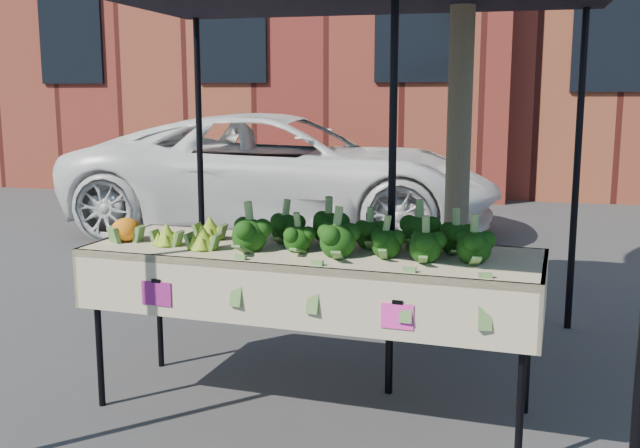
# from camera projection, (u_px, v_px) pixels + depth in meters

# --- Properties ---
(ground) EXTENTS (90.00, 90.00, 0.00)m
(ground) POSITION_uv_depth(u_px,v_px,m) (317.00, 399.00, 4.19)
(ground) COLOR #363639
(table) EXTENTS (2.45, 0.97, 0.90)m
(table) POSITION_uv_depth(u_px,v_px,m) (311.00, 330.00, 3.98)
(table) COLOR beige
(table) RESTS_ON ground
(canopy) EXTENTS (3.16, 3.16, 2.74)m
(canopy) POSITION_uv_depth(u_px,v_px,m) (334.00, 154.00, 4.21)
(canopy) COLOR black
(canopy) RESTS_ON ground
(broccoli_heap) EXTENTS (1.34, 0.54, 0.22)m
(broccoli_heap) POSITION_uv_depth(u_px,v_px,m) (363.00, 230.00, 3.84)
(broccoli_heap) COLOR black
(broccoli_heap) RESTS_ON table
(romanesco_cluster) EXTENTS (0.40, 0.44, 0.17)m
(romanesco_cluster) POSITION_uv_depth(u_px,v_px,m) (193.00, 228.00, 4.04)
(romanesco_cluster) COLOR #97C029
(romanesco_cluster) RESTS_ON table
(cauliflower_pair) EXTENTS (0.17, 0.17, 0.15)m
(cauliflower_pair) POSITION_uv_depth(u_px,v_px,m) (126.00, 228.00, 4.10)
(cauliflower_pair) COLOR orange
(cauliflower_pair) RESTS_ON table
(vehicle) EXTENTS (1.65, 2.55, 5.32)m
(vehicle) POSITION_uv_depth(u_px,v_px,m) (283.00, 15.00, 8.93)
(vehicle) COLOR white
(vehicle) RESTS_ON ground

